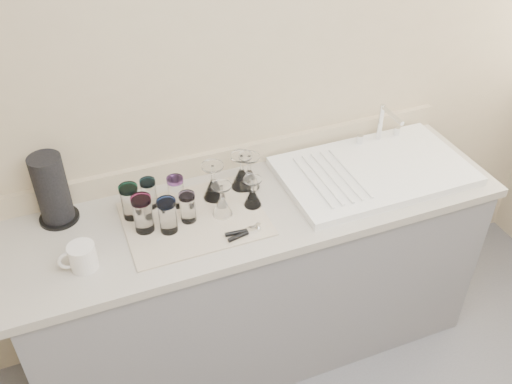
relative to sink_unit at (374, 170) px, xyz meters
name	(u,v)px	position (x,y,z in m)	size (l,w,h in m)	color
room_envelope	(494,301)	(-0.55, -1.20, 0.64)	(3.54, 3.50, 2.52)	#57575D
counter_unit	(258,278)	(-0.55, 0.00, -0.47)	(2.06, 0.62, 0.90)	slate
sink_unit	(374,170)	(0.00, 0.00, 0.00)	(0.82, 0.50, 0.22)	white
dish_towel	(195,219)	(-0.83, -0.01, -0.02)	(0.55, 0.42, 0.01)	beige
tumbler_teal	(130,201)	(-1.05, 0.09, 0.06)	(0.07, 0.07, 0.15)	white
tumbler_cyan	(149,193)	(-0.97, 0.13, 0.05)	(0.06, 0.06, 0.13)	white
tumbler_purple	(176,191)	(-0.87, 0.10, 0.06)	(0.07, 0.07, 0.13)	white
tumbler_magenta	(143,214)	(-1.02, 0.00, 0.07)	(0.08, 0.08, 0.16)	white
tumbler_blue	(168,215)	(-0.94, -0.04, 0.06)	(0.07, 0.07, 0.14)	white
tumbler_lavender	(188,207)	(-0.85, -0.01, 0.05)	(0.06, 0.06, 0.13)	white
goblet_back_left	(214,186)	(-0.71, 0.09, 0.04)	(0.09, 0.09, 0.16)	white
goblet_back_right	(242,176)	(-0.58, 0.12, 0.04)	(0.09, 0.09, 0.16)	white
goblet_front_left	(222,204)	(-0.71, -0.02, 0.04)	(0.08, 0.08, 0.14)	white
goblet_front_right	(253,196)	(-0.58, -0.02, 0.03)	(0.07, 0.07, 0.13)	white
goblet_extra	(249,176)	(-0.55, 0.10, 0.04)	(0.09, 0.09, 0.16)	white
can_opener	(244,233)	(-0.68, -0.17, 0.00)	(0.14, 0.05, 0.02)	silver
white_mug	(82,257)	(-1.28, -0.12, 0.03)	(0.14, 0.10, 0.10)	silver
paper_towel_roll	(52,190)	(-1.33, 0.19, 0.12)	(0.16, 0.16, 0.29)	black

